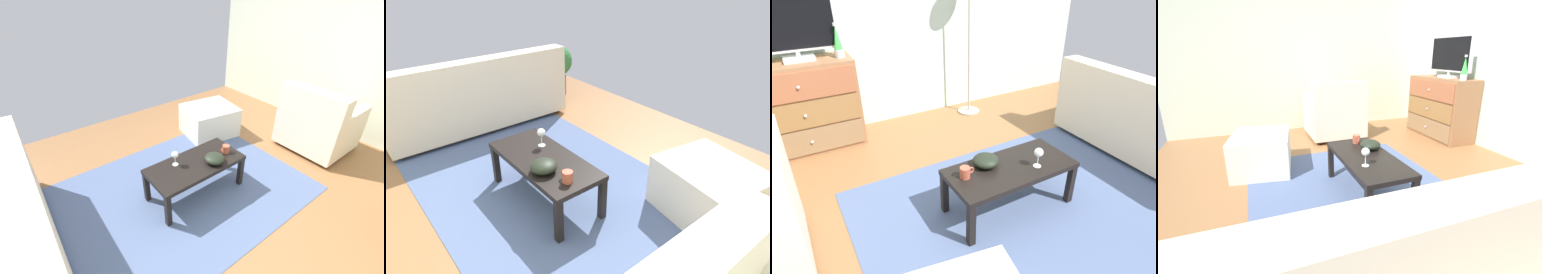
# 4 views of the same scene
# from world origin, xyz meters

# --- Properties ---
(ground_plane) EXTENTS (5.40, 4.54, 0.05)m
(ground_plane) POSITION_xyz_m (0.00, 0.00, -0.03)
(ground_plane) COLOR brown
(wall_accent_rear) EXTENTS (5.40, 0.12, 2.66)m
(wall_accent_rear) POSITION_xyz_m (0.00, 2.03, 1.33)
(wall_accent_rear) COLOR silver
(wall_accent_rear) RESTS_ON ground_plane
(wall_plain_left) EXTENTS (0.12, 4.54, 2.66)m
(wall_plain_left) POSITION_xyz_m (-2.46, 0.00, 1.33)
(wall_plain_left) COLOR silver
(wall_plain_left) RESTS_ON ground_plane
(area_rug) EXTENTS (2.60, 1.90, 0.01)m
(area_rug) POSITION_xyz_m (0.20, -0.20, 0.00)
(area_rug) COLOR #49597E
(area_rug) RESTS_ON ground_plane
(dresser) EXTENTS (1.09, 0.49, 0.92)m
(dresser) POSITION_xyz_m (-1.15, 1.72, 0.46)
(dresser) COLOR #92613F
(dresser) RESTS_ON ground_plane
(tv) EXTENTS (0.79, 0.18, 0.59)m
(tv) POSITION_xyz_m (-1.07, 1.74, 1.23)
(tv) COLOR silver
(tv) RESTS_ON dresser
(lava_lamp) EXTENTS (0.09, 0.09, 0.33)m
(lava_lamp) POSITION_xyz_m (-0.71, 1.68, 1.07)
(lava_lamp) COLOR #B7B7BC
(lava_lamp) RESTS_ON dresser
(coffee_table) EXTENTS (1.00, 0.46, 0.39)m
(coffee_table) POSITION_xyz_m (0.10, -0.10, 0.33)
(coffee_table) COLOR black
(coffee_table) RESTS_ON ground_plane
(wine_glass) EXTENTS (0.07, 0.07, 0.16)m
(wine_glass) POSITION_xyz_m (0.28, -0.20, 0.50)
(wine_glass) COLOR silver
(wine_glass) RESTS_ON coffee_table
(mug) EXTENTS (0.11, 0.08, 0.08)m
(mug) POSITION_xyz_m (-0.27, -0.06, 0.43)
(mug) COLOR #AD503A
(mug) RESTS_ON coffee_table
(bowl_decorative) EXTENTS (0.20, 0.20, 0.09)m
(bowl_decorative) POSITION_xyz_m (-0.06, -0.00, 0.43)
(bowl_decorative) COLOR black
(bowl_decorative) RESTS_ON coffee_table
(armchair) EXTENTS (0.80, 0.81, 0.88)m
(armchair) POSITION_xyz_m (-1.69, 0.18, 0.36)
(armchair) COLOR #332319
(armchair) RESTS_ON ground_plane
(ottoman) EXTENTS (0.79, 0.71, 0.42)m
(ottoman) POSITION_xyz_m (-0.83, -0.97, 0.21)
(ottoman) COLOR silver
(ottoman) RESTS_ON ground_plane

